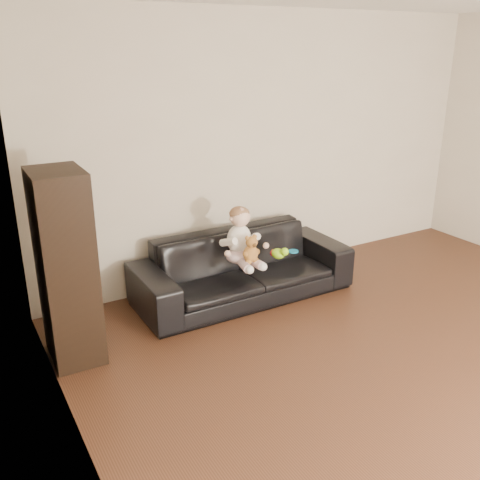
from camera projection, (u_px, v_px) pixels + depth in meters
wall_back at (274, 146)px, 5.40m from camera, size 5.00×0.00×5.00m
wall_left at (118, 321)px, 1.99m from camera, size 0.00×5.50×5.50m
sofa at (243, 267)px, 5.03m from camera, size 2.05×0.80×0.60m
cabinet at (66, 268)px, 3.90m from camera, size 0.37×0.51×1.46m
shelf_item at (64, 225)px, 3.80m from camera, size 0.18×0.25×0.28m
baby at (241, 239)px, 4.79m from camera, size 0.36×0.45×0.53m
teddy_bear at (251, 249)px, 4.68m from camera, size 0.14×0.15×0.25m
toy_green at (278, 254)px, 4.96m from camera, size 0.13×0.15×0.10m
toy_rattle at (273, 253)px, 5.02m from camera, size 0.07×0.07×0.06m
toy_blue_disc at (293, 251)px, 5.13m from camera, size 0.12×0.12×0.01m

